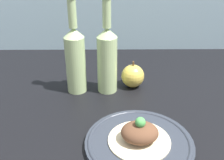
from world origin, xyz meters
TOP-DOWN VIEW (x-y plane):
  - ground_plane at (0.00, 0.00)cm, footprint 180.00×110.00cm
  - plate at (6.10, -12.41)cm, footprint 26.24×26.24cm
  - plated_food at (6.10, -12.41)cm, footprint 15.06×15.06cm
  - cider_bottle_left at (-11.68, 14.90)cm, footprint 6.36×6.36cm
  - cider_bottle_right at (-1.68, 14.90)cm, footprint 6.36×6.36cm
  - apple at (6.89, 17.43)cm, footprint 7.72×7.72cm

SIDE VIEW (x-z plane):
  - ground_plane at x=0.00cm, z-range -4.00..0.00cm
  - plate at x=6.10cm, z-range 0.06..1.85cm
  - plated_food at x=6.10cm, z-range 0.28..7.08cm
  - apple at x=6.89cm, z-range -0.73..8.46cm
  - cider_bottle_left at x=-11.68cm, z-range -3.79..27.44cm
  - cider_bottle_right at x=-1.68cm, z-range -3.79..27.44cm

